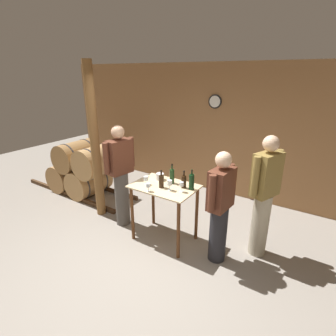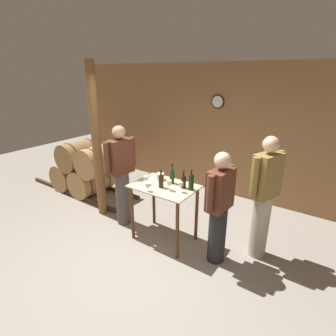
{
  "view_description": "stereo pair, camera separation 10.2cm",
  "coord_description": "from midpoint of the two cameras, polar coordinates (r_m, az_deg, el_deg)",
  "views": [
    {
      "loc": [
        1.98,
        -2.15,
        2.5
      ],
      "look_at": [
        -0.02,
        0.88,
        1.17
      ],
      "focal_mm": 28.0,
      "sensor_mm": 36.0,
      "label": 1
    },
    {
      "loc": [
        2.06,
        -2.09,
        2.5
      ],
      "look_at": [
        -0.02,
        0.88,
        1.17
      ],
      "focal_mm": 28.0,
      "sensor_mm": 36.0,
      "label": 2
    }
  ],
  "objects": [
    {
      "name": "wine_bottle_right",
      "position": [
        3.73,
        5.85,
        -3.04
      ],
      "size": [
        0.08,
        0.08,
        0.3
      ],
      "color": "black",
      "rests_on": "tasting_table"
    },
    {
      "name": "wine_glass_near_left",
      "position": [
        3.91,
        -4.08,
        -2.26
      ],
      "size": [
        0.07,
        0.07,
        0.13
      ],
      "color": "silver",
      "rests_on": "tasting_table"
    },
    {
      "name": "wooden_post",
      "position": [
        4.69,
        -14.69,
        5.25
      ],
      "size": [
        0.16,
        0.16,
        2.7
      ],
      "color": "brown",
      "rests_on": "ground_plane"
    },
    {
      "name": "tasting_table",
      "position": [
        3.97,
        -0.09,
        -6.54
      ],
      "size": [
        0.95,
        0.66,
        0.92
      ],
      "color": "beige",
      "rests_on": "ground_plane"
    },
    {
      "name": "wine_bottle_left",
      "position": [
        3.93,
        1.62,
        -1.72
      ],
      "size": [
        0.07,
        0.07,
        0.31
      ],
      "color": "#193819",
      "rests_on": "tasting_table"
    },
    {
      "name": "wine_bottle_center",
      "position": [
        3.79,
        4.16,
        -2.95
      ],
      "size": [
        0.07,
        0.07,
        0.26
      ],
      "color": "black",
      "rests_on": "tasting_table"
    },
    {
      "name": "person_visitor_with_scarf",
      "position": [
        4.39,
        -9.44,
        -1.29
      ],
      "size": [
        0.29,
        0.58,
        1.73
      ],
      "color": "#4C4742",
      "rests_on": "ground_plane"
    },
    {
      "name": "person_host",
      "position": [
        3.78,
        20.88,
        -5.77
      ],
      "size": [
        0.34,
        0.56,
        1.76
      ],
      "color": "#B7AD93",
      "rests_on": "ground_plane"
    },
    {
      "name": "ice_bucket",
      "position": [
        4.08,
        -0.98,
        -1.85
      ],
      "size": [
        0.12,
        0.12,
        0.1
      ],
      "color": "silver",
      "rests_on": "tasting_table"
    },
    {
      "name": "wine_glass_far_side",
      "position": [
        3.66,
        3.64,
        -3.67
      ],
      "size": [
        0.06,
        0.06,
        0.15
      ],
      "color": "silver",
      "rests_on": "tasting_table"
    },
    {
      "name": "ground_plane",
      "position": [
        3.85,
        -7.02,
        -20.53
      ],
      "size": [
        14.0,
        14.0,
        0.0
      ],
      "primitive_type": "plane",
      "color": "gray"
    },
    {
      "name": "wine_bottle_far_left",
      "position": [
        3.79,
        -0.75,
        -2.85
      ],
      "size": [
        0.07,
        0.07,
        0.27
      ],
      "color": "black",
      "rests_on": "tasting_table"
    },
    {
      "name": "person_visitor_bearded",
      "position": [
        3.55,
        11.87,
        -8.29
      ],
      "size": [
        0.25,
        0.59,
        1.59
      ],
      "color": "#232328",
      "rests_on": "ground_plane"
    },
    {
      "name": "wine_glass_near_center",
      "position": [
        3.69,
        -3.65,
        -3.8
      ],
      "size": [
        0.06,
        0.06,
        0.12
      ],
      "color": "silver",
      "rests_on": "tasting_table"
    },
    {
      "name": "back_wall",
      "position": [
        5.58,
        13.04,
        7.72
      ],
      "size": [
        8.4,
        0.08,
        2.7
      ],
      "color": "#996B42",
      "rests_on": "ground_plane"
    },
    {
      "name": "barrel_rack",
      "position": [
        5.91,
        -17.04,
        -0.02
      ],
      "size": [
        2.74,
        0.82,
        1.14
      ],
      "color": "#4C331E",
      "rests_on": "ground_plane"
    },
    {
      "name": "wine_glass_near_right",
      "position": [
        3.7,
        1.05,
        -3.28
      ],
      "size": [
        0.07,
        0.07,
        0.15
      ],
      "color": "silver",
      "rests_on": "tasting_table"
    }
  ]
}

